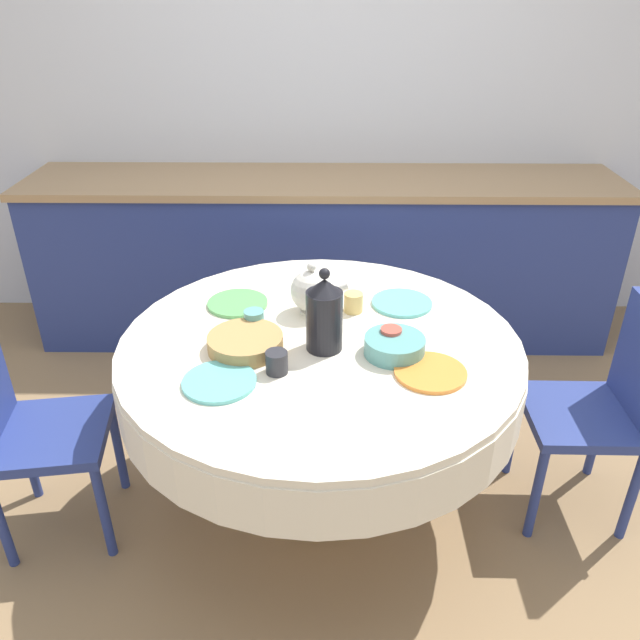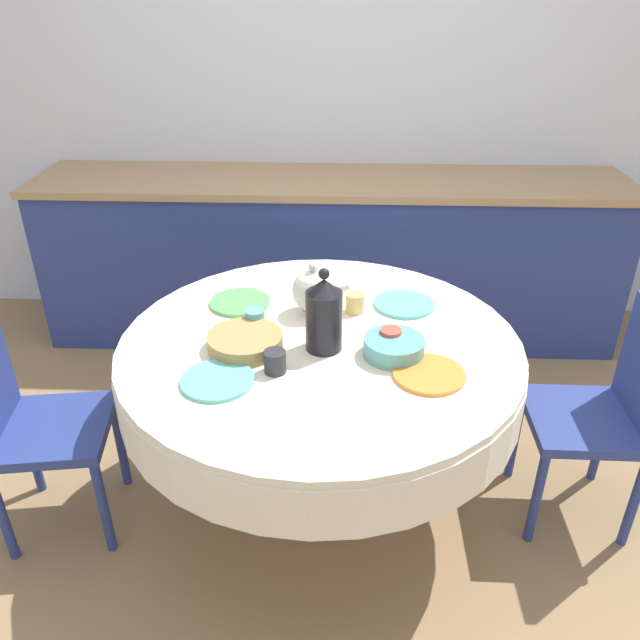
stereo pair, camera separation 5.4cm
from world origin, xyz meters
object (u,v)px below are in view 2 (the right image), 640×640
(chair_right, at_px, (28,417))
(teapot, at_px, (314,291))
(chair_left, at_px, (607,407))
(coffee_carafe, at_px, (324,315))

(chair_right, xyz_separation_m, teapot, (1.01, 0.36, 0.35))
(chair_left, xyz_separation_m, coffee_carafe, (-1.04, -0.04, 0.39))
(chair_right, height_order, coffee_carafe, coffee_carafe)
(chair_right, xyz_separation_m, coffee_carafe, (1.06, 0.10, 0.39))
(coffee_carafe, relative_size, teapot, 1.36)
(chair_left, bearing_deg, teapot, 79.44)
(chair_right, height_order, teapot, teapot)
(coffee_carafe, distance_m, teapot, 0.27)
(teapot, bearing_deg, coffee_carafe, -79.58)
(chair_left, xyz_separation_m, chair_right, (-2.11, -0.15, 0.00))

